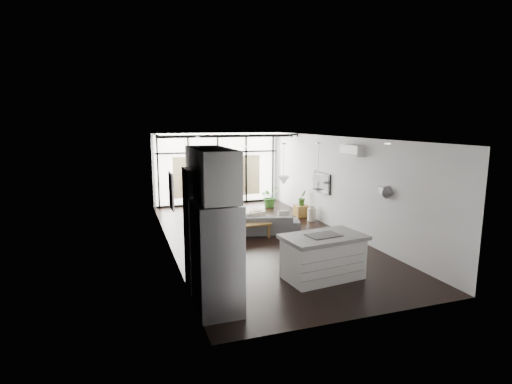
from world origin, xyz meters
TOP-DOWN VIEW (x-y plane):
  - floor at (0.00, 0.00)m, footprint 5.00×10.00m
  - ceiling at (0.00, 0.00)m, footprint 5.00×10.00m
  - wall_left at (-2.50, 0.00)m, footprint 0.02×10.00m
  - wall_right at (2.50, 0.00)m, footprint 0.02×10.00m
  - wall_back at (0.00, 5.00)m, footprint 5.00×0.02m
  - wall_front at (0.00, -5.00)m, footprint 5.00×0.02m
  - glazing at (0.00, 4.88)m, footprint 5.00×0.20m
  - skylight at (0.00, 4.00)m, footprint 4.70×1.90m
  - neighbour_building at (0.00, 4.95)m, footprint 3.50×0.02m
  - island at (0.26, -3.23)m, footprint 1.79×1.19m
  - cooktop at (0.26, -3.23)m, footprint 0.74×0.54m
  - fridge at (-2.15, -3.95)m, footprint 0.74×0.92m
  - appliance_column at (-2.22, -3.05)m, footprint 0.62×0.65m
  - upper_cabinets at (-2.12, -3.50)m, footprint 0.62×1.75m
  - pendant_left at (-0.40, -2.65)m, footprint 0.26×0.26m
  - pendant_right at (0.40, -2.65)m, footprint 0.26×0.26m
  - sofa at (0.35, 0.34)m, footprint 1.97×1.06m
  - console_bench at (-0.32, -0.04)m, footprint 1.30×0.37m
  - pouf at (0.45, 1.48)m, footprint 0.62×0.62m
  - crate at (2.25, 1.95)m, footprint 0.51×0.51m
  - plant_tall at (1.71, 3.68)m, footprint 0.89×0.95m
  - plant_crate at (2.25, 1.95)m, footprint 0.42×0.60m
  - milk_can at (2.25, 1.23)m, footprint 0.29×0.29m
  - bistro_set at (0.19, 4.29)m, footprint 1.54×0.69m
  - tv at (2.46, 1.00)m, footprint 0.05×1.10m
  - ac_unit at (2.38, -0.80)m, footprint 0.22×0.90m
  - framed_art at (-2.47, -0.50)m, footprint 0.04×0.70m

SIDE VIEW (x-z plane):
  - floor at x=0.00m, z-range 0.00..0.00m
  - crate at x=2.25m, z-range 0.00..0.37m
  - console_bench at x=-0.32m, z-range 0.00..0.42m
  - pouf at x=0.45m, z-range 0.00..0.42m
  - milk_can at x=2.25m, z-range 0.00..0.53m
  - plant_tall at x=1.71m, z-range 0.00..0.63m
  - bistro_set at x=0.19m, z-range 0.00..0.72m
  - sofa at x=0.35m, z-range 0.00..0.74m
  - island at x=0.26m, z-range 0.00..0.92m
  - plant_crate at x=2.25m, z-range 0.37..0.61m
  - cooktop at x=0.26m, z-range 0.92..0.93m
  - fridge at x=-2.15m, z-range 0.00..1.90m
  - neighbour_building at x=0.00m, z-range 0.30..1.90m
  - appliance_column at x=-2.22m, z-range 0.00..2.39m
  - tv at x=2.46m, z-range 0.98..1.62m
  - wall_left at x=-2.50m, z-range 0.00..2.80m
  - wall_right at x=2.50m, z-range 0.00..2.80m
  - wall_back at x=0.00m, z-range 0.00..2.80m
  - wall_front at x=0.00m, z-range 0.00..2.80m
  - glazing at x=0.00m, z-range 0.00..2.80m
  - framed_art at x=-2.47m, z-range 1.10..2.00m
  - pendant_left at x=-0.40m, z-range 1.93..2.11m
  - pendant_right at x=0.40m, z-range 1.93..2.11m
  - upper_cabinets at x=-2.12m, z-range 1.92..2.78m
  - ac_unit at x=2.38m, z-range 2.30..2.60m
  - skylight at x=0.00m, z-range 2.74..2.80m
  - ceiling at x=0.00m, z-range 2.80..2.80m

